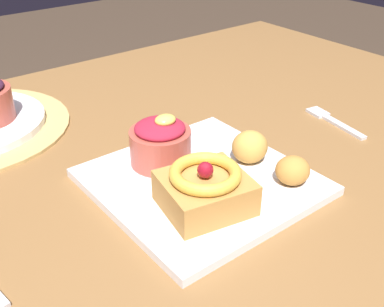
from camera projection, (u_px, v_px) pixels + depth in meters
dining_table at (176, 214)px, 0.73m from camera, size 1.30×0.94×0.73m
front_plate at (201, 182)px, 0.62m from camera, size 0.26×0.26×0.01m
cake_slice at (205, 188)px, 0.55m from camera, size 0.11×0.11×0.06m
berry_ramekin at (161, 142)px, 0.64m from camera, size 0.08×0.08×0.07m
fritter_front at (250, 147)px, 0.65m from camera, size 0.05×0.05×0.04m
fritter_middle at (293, 170)px, 0.60m from camera, size 0.05×0.04×0.04m
fork at (332, 120)px, 0.79m from camera, size 0.04×0.13×0.00m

